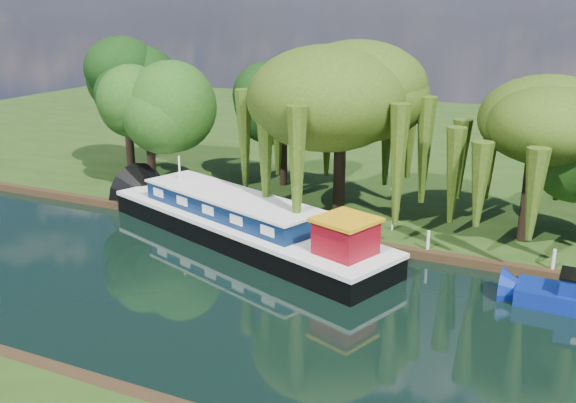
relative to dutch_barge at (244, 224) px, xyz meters
The scene contains 11 objects.
ground 9.31m from the dutch_barge, 44.01° to the right, with size 120.00×120.00×0.00m, color black.
far_bank 28.37m from the dutch_barge, 76.42° to the left, with size 120.00×52.00×0.45m, color #19320D.
dutch_barge is the anchor object (origin of this frame).
red_dinghy 1.27m from the dutch_barge, 139.87° to the right, with size 2.17×3.04×0.63m, color maroon.
willow_left 8.93m from the dutch_barge, 53.94° to the left, with size 8.08×8.08×9.68m.
willow_right 15.87m from the dutch_barge, 21.57° to the left, with size 6.39×6.39×7.79m.
tree_far_left 12.09m from the dutch_barge, 153.32° to the left, with size 5.15×5.15×8.31m.
tree_far_back 17.63m from the dutch_barge, 149.53° to the left, with size 5.28×5.28×8.89m.
tree_far_mid 11.20m from the dutch_barge, 103.42° to the left, with size 4.66×4.66×7.63m.
lamppost 8.36m from the dutch_barge, 29.60° to the left, with size 0.36×0.36×2.56m.
mooring_posts 6.47m from the dutch_barge, 17.71° to the left, with size 19.16×0.16×1.00m.
Camera 1 is at (9.58, -22.51, 12.59)m, focal length 40.00 mm.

